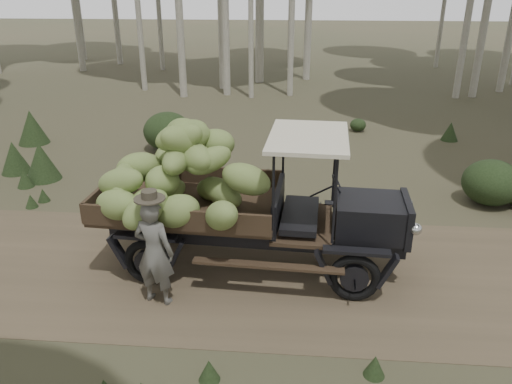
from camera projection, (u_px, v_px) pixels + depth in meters
The scene contains 5 objects.
ground at pixel (140, 267), 8.58m from camera, with size 120.00×120.00×0.00m, color #473D2B.
dirt_track at pixel (140, 266), 8.58m from camera, with size 70.00×4.00×0.01m, color brown.
banana_truck at pixel (213, 186), 8.04m from camera, with size 5.26×2.57×2.60m.
farmer at pixel (154, 251), 7.33m from camera, with size 0.69×0.54×1.84m.
undergrowth at pixel (213, 316), 6.51m from camera, with size 24.91×19.62×1.28m.
Camera 1 is at (2.59, -7.22, 4.53)m, focal length 35.00 mm.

